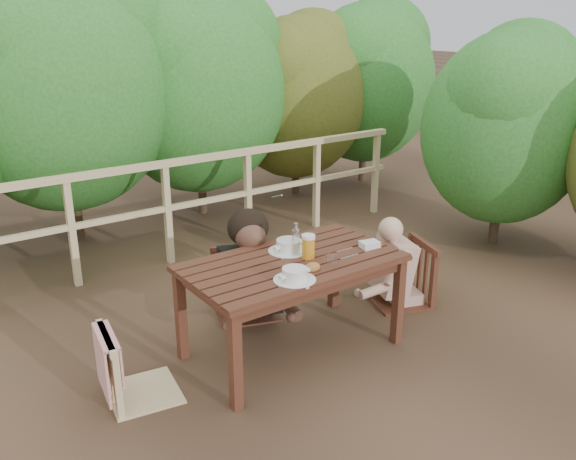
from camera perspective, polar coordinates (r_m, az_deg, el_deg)
ground at (r=4.44m, az=0.39°, el=-11.19°), size 60.00×60.00×0.00m
table at (r=4.27m, az=0.40°, el=-7.25°), size 1.48×0.83×0.68m
chair_left at (r=3.85m, az=-13.98°, el=-9.29°), size 0.51×0.51×0.90m
chair_far at (r=4.74m, az=-4.07°, el=-2.58°), size 0.61×0.61×0.97m
chair_right at (r=5.01m, az=10.71°, el=-1.63°), size 0.61×0.61×0.96m
woman at (r=4.67m, az=-4.27°, el=-0.01°), size 0.77×0.85×1.41m
diner_right at (r=4.99m, az=11.05°, el=-0.14°), size 0.74×0.67×1.23m
railing at (r=5.82m, az=-11.32°, el=1.60°), size 5.60×0.10×1.01m
hedge_row at (r=6.81m, az=-13.42°, el=16.04°), size 6.60×1.60×3.80m
soup_near at (r=3.81m, az=0.63°, el=-4.27°), size 0.27×0.27×0.09m
soup_far at (r=4.26m, az=0.06°, el=-1.53°), size 0.29×0.29×0.10m
bread_roll at (r=3.95m, az=2.33°, el=-3.55°), size 0.11×0.09×0.07m
beer_glass at (r=4.13m, az=1.93°, el=-1.64°), size 0.09×0.09×0.18m
bottle at (r=4.16m, az=0.74°, el=-0.96°), size 0.06×0.06×0.25m
tumbler at (r=4.04m, az=4.10°, el=-2.94°), size 0.07×0.07×0.08m
butter_tub at (r=4.37m, az=7.71°, el=-1.44°), size 0.15×0.12×0.06m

